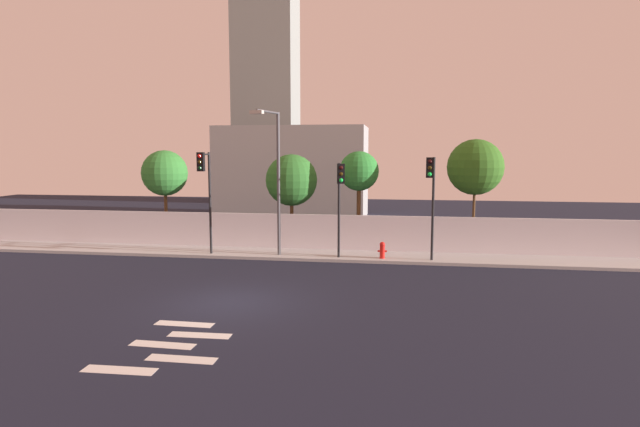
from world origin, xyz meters
The scene contains 15 objects.
ground_plane centered at (0.00, 0.00, 0.00)m, with size 80.00×80.00×0.00m, color black.
sidewalk centered at (0.00, 8.20, 0.07)m, with size 36.00×2.40×0.15m, color #AEAEAE.
perimeter_wall centered at (0.00, 9.49, 1.05)m, with size 36.00×0.18×1.80m, color silver.
crosswalk_marking centered at (-0.31, -4.10, 0.00)m, with size 3.00×3.87×0.01m.
traffic_light_left centered at (-3.52, 7.10, 3.77)m, with size 0.36×1.12×5.00m.
traffic_light_center centered at (7.17, 7.05, 3.62)m, with size 0.47×1.17×4.78m.
traffic_light_right centered at (3.02, 6.97, 3.44)m, with size 0.44×1.31×4.50m.
street_lamp_curbside centered at (-0.13, 7.42, 4.28)m, with size 0.85×2.40×6.90m.
fire_hydrant centered at (4.99, 7.58, 0.58)m, with size 0.44×0.26×0.79m.
roadside_tree_leftmost centered at (-7.44, 11.09, 3.96)m, with size 2.59×2.59×5.26m.
roadside_tree_midleft centered at (-0.10, 11.09, 3.62)m, with size 2.83×2.83×5.05m.
roadside_tree_midright centered at (3.59, 11.09, 4.10)m, with size 2.13×2.13×5.21m.
roadside_tree_rightmost centered at (9.62, 11.09, 4.37)m, with size 2.90×2.90×5.83m.
low_building_distant centered at (-2.50, 23.49, 3.55)m, with size 11.43×6.00×7.10m, color #A0A0A0.
tower_on_skyline centered at (-7.65, 35.49, 14.42)m, with size 6.02×5.00×28.85m, color gray.
Camera 1 is at (5.65, -16.84, 5.19)m, focal length 29.21 mm.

